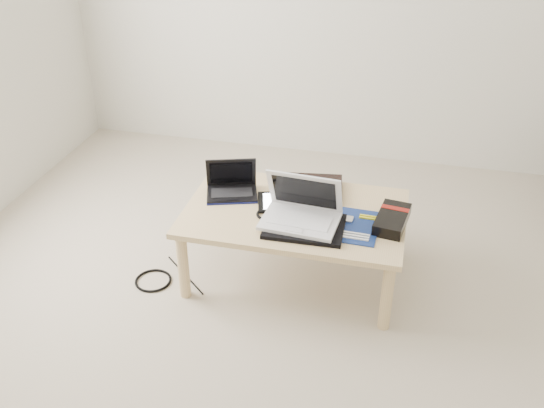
% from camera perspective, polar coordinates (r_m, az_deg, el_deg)
% --- Properties ---
extents(ground, '(4.00, 4.00, 0.00)m').
position_cam_1_polar(ground, '(2.88, 1.66, -12.82)').
color(ground, beige).
rests_on(ground, ground).
extents(coffee_table, '(1.10, 0.70, 0.40)m').
position_cam_1_polar(coffee_table, '(3.07, 2.16, -1.39)').
color(coffee_table, '#D1B37E').
rests_on(coffee_table, ground).
extents(book, '(0.37, 0.32, 0.03)m').
position_cam_1_polar(book, '(3.20, 3.60, 1.47)').
color(book, black).
rests_on(book, coffee_table).
extents(netbook, '(0.31, 0.26, 0.19)m').
position_cam_1_polar(netbook, '(3.17, -3.81, 1.63)').
color(netbook, black).
rests_on(netbook, coffee_table).
extents(tablet, '(0.31, 0.26, 0.01)m').
position_cam_1_polar(tablet, '(3.10, 1.12, 0.20)').
color(tablet, black).
rests_on(tablet, coffee_table).
extents(remote, '(0.07, 0.21, 0.02)m').
position_cam_1_polar(remote, '(3.02, 5.68, -0.83)').
color(remote, '#A9AAAE').
rests_on(remote, coffee_table).
extents(neoprene_sleeve, '(0.38, 0.28, 0.02)m').
position_cam_1_polar(neoprene_sleeve, '(2.90, 3.09, -2.12)').
color(neoprene_sleeve, black).
rests_on(neoprene_sleeve, coffee_table).
extents(white_laptop, '(0.38, 0.28, 0.25)m').
position_cam_1_polar(white_laptop, '(2.90, 2.79, -0.66)').
color(white_laptop, silver).
rests_on(white_laptop, neoprene_sleeve).
extents(motherboard, '(0.26, 0.32, 0.01)m').
position_cam_1_polar(motherboard, '(2.94, 7.61, -2.02)').
color(motherboard, '#0C1B4E').
rests_on(motherboard, coffee_table).
extents(gpu_box, '(0.17, 0.29, 0.06)m').
position_cam_1_polar(gpu_box, '(2.97, 11.23, -1.43)').
color(gpu_box, black).
rests_on(gpu_box, coffee_table).
extents(cable_coil, '(0.14, 0.14, 0.01)m').
position_cam_1_polar(cable_coil, '(3.00, -0.41, -0.97)').
color(cable_coil, black).
rests_on(cable_coil, coffee_table).
extents(floor_cable_coil, '(0.25, 0.25, 0.01)m').
position_cam_1_polar(floor_cable_coil, '(3.27, -11.12, -7.08)').
color(floor_cable_coil, black).
rests_on(floor_cable_coil, ground).
extents(floor_cable_trail, '(0.30, 0.27, 0.01)m').
position_cam_1_polar(floor_cable_trail, '(3.29, -8.17, -6.61)').
color(floor_cable_trail, black).
rests_on(floor_cable_trail, ground).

